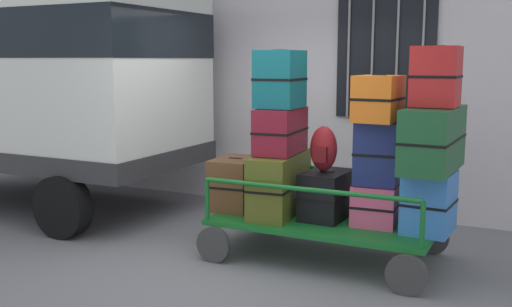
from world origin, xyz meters
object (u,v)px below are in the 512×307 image
object	(u,v)px
suitcase_left_bottom	(236,183)
suitcase_midright_bottom	(376,204)
van	(32,75)
suitcase_midright_top	(378,99)
luggage_cart	(325,225)
suitcase_midleft_bottom	(280,183)
backpack	(323,149)
suitcase_right_bottom	(429,202)
suitcase_midright_middle	(377,153)
suitcase_midleft_middle	(281,131)
suitcase_right_middle	(433,139)
suitcase_midleft_top	(280,79)
suitcase_right_top	(436,76)
suitcase_center_bottom	(327,195)

from	to	relation	value
suitcase_left_bottom	suitcase_midright_bottom	xyz separation A→B (m)	(1.49, 0.04, -0.07)
van	suitcase_midright_top	distance (m)	4.75
luggage_cart	suitcase_midleft_bottom	bearing A→B (deg)	178.76
luggage_cart	suitcase_left_bottom	distance (m)	1.05
backpack	suitcase_right_bottom	bearing A→B (deg)	-2.11
suitcase_midright_bottom	suitcase_midright_top	xyz separation A→B (m)	(-0.00, -0.04, 1.01)
van	backpack	bearing A→B (deg)	-4.83
luggage_cart	suitcase_left_bottom	bearing A→B (deg)	-179.44
van	luggage_cart	bearing A→B (deg)	-5.04
suitcase_midright_middle	luggage_cart	bearing A→B (deg)	-177.60
suitcase_midleft_middle	suitcase_midright_top	distance (m)	1.06
suitcase_right_middle	van	bearing A→B (deg)	176.29
suitcase_midleft_top	suitcase_midleft_bottom	bearing A→B (deg)	90.00
suitcase_right_top	suitcase_midright_middle	bearing A→B (deg)	-178.88
suitcase_midright_bottom	suitcase_right_top	bearing A→B (deg)	0.32
van	luggage_cart	distance (m)	4.48
van	suitcase_midright_middle	xyz separation A→B (m)	(4.73, -0.35, -0.67)
van	suitcase_right_bottom	world-z (taller)	van
suitcase_left_bottom	suitcase_right_top	world-z (taller)	suitcase_right_top
van	suitcase_midleft_bottom	xyz separation A→B (m)	(3.74, -0.36, -1.05)
suitcase_midright_bottom	suitcase_midleft_middle	bearing A→B (deg)	-179.83
suitcase_left_bottom	suitcase_right_top	distance (m)	2.29
suitcase_midright_middle	suitcase_right_middle	xyz separation A→B (m)	(0.50, 0.01, 0.16)
suitcase_midright_top	suitcase_right_bottom	world-z (taller)	suitcase_midright_top
suitcase_left_bottom	suitcase_midright_bottom	bearing A→B (deg)	1.44
suitcase_midright_bottom	suitcase_right_top	world-z (taller)	suitcase_right_top
suitcase_right_top	suitcase_midleft_middle	bearing A→B (deg)	-179.78
suitcase_midleft_top	suitcase_midright_top	distance (m)	1.01
suitcase_midright_bottom	backpack	xyz separation A→B (m)	(-0.53, -0.01, 0.50)
suitcase_center_bottom	backpack	xyz separation A→B (m)	(-0.04, -0.02, 0.46)
van	suitcase_midleft_bottom	bearing A→B (deg)	-5.54
suitcase_center_bottom	van	bearing A→B (deg)	175.42
suitcase_midleft_middle	suitcase_midright_middle	size ratio (longest dim) A/B	1.21
suitcase_midright_top	suitcase_right_bottom	distance (m)	1.05
van	luggage_cart	world-z (taller)	van
suitcase_midleft_bottom	suitcase_midright_middle	xyz separation A→B (m)	(0.99, 0.01, 0.38)
luggage_cart	backpack	world-z (taller)	backpack
suitcase_midright_top	suitcase_right_bottom	bearing A→B (deg)	-1.05
suitcase_right_middle	suitcase_right_top	distance (m)	0.56
suitcase_left_bottom	van	bearing A→B (deg)	173.25
suitcase_right_bottom	backpack	bearing A→B (deg)	177.89
luggage_cart	suitcase_midright_top	world-z (taller)	suitcase_midright_top
suitcase_midleft_middle	backpack	world-z (taller)	suitcase_midleft_middle
suitcase_midleft_bottom	suitcase_right_top	bearing A→B (deg)	0.76
suitcase_midleft_middle	suitcase_midright_top	world-z (taller)	suitcase_midright_top
suitcase_right_middle	suitcase_center_bottom	bearing A→B (deg)	179.99
van	suitcase_midleft_top	bearing A→B (deg)	-5.68
suitcase_left_bottom	suitcase_midright_top	bearing A→B (deg)	-0.00
suitcase_left_bottom	suitcase_right_middle	bearing A→B (deg)	1.27
luggage_cart	backpack	bearing A→B (deg)	152.82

